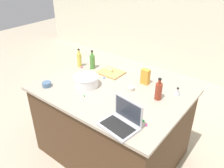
% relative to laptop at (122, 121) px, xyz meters
% --- Properties ---
extents(ground_plane, '(12.00, 12.00, 0.00)m').
position_rel_laptop_xyz_m(ground_plane, '(-0.44, 0.43, -0.95)').
color(ground_plane, '#B7A88E').
extents(wall_back, '(8.00, 0.10, 2.60)m').
position_rel_laptop_xyz_m(wall_back, '(-0.44, 2.99, 0.35)').
color(wall_back, beige).
rests_on(wall_back, ground).
extents(island_counter, '(1.57, 1.16, 0.90)m').
position_rel_laptop_xyz_m(island_counter, '(-0.44, 0.43, -0.50)').
color(island_counter, '#4C331E').
rests_on(island_counter, ground).
extents(laptop, '(0.34, 0.27, 0.22)m').
position_rel_laptop_xyz_m(laptop, '(0.00, 0.00, 0.00)').
color(laptop, '#B7B7BC').
rests_on(laptop, island_counter).
extents(mixing_bowl_large, '(0.27, 0.27, 0.12)m').
position_rel_laptop_xyz_m(mixing_bowl_large, '(-0.69, 0.30, 0.02)').
color(mixing_bowl_large, white).
rests_on(mixing_bowl_large, island_counter).
extents(bottle_olive, '(0.06, 0.06, 0.23)m').
position_rel_laptop_xyz_m(bottle_olive, '(-0.93, 0.67, 0.05)').
color(bottle_olive, '#4C8C38').
rests_on(bottle_olive, island_counter).
extents(bottle_oil, '(0.06, 0.06, 0.24)m').
position_rel_laptop_xyz_m(bottle_oil, '(-1.09, 0.61, 0.05)').
color(bottle_oil, '#DBC64C').
rests_on(bottle_oil, island_counter).
extents(bottle_soy, '(0.07, 0.07, 0.23)m').
position_rel_laptop_xyz_m(bottle_soy, '(0.04, 0.55, 0.05)').
color(bottle_soy, maroon).
rests_on(bottle_soy, island_counter).
extents(cutting_board, '(0.29, 0.23, 0.02)m').
position_rel_laptop_xyz_m(cutting_board, '(-0.66, 0.70, -0.04)').
color(cutting_board, tan).
rests_on(cutting_board, island_counter).
extents(butter_stick_left, '(0.11, 0.04, 0.04)m').
position_rel_laptop_xyz_m(butter_stick_left, '(-0.70, 0.70, -0.01)').
color(butter_stick_left, '#F4E58C').
rests_on(butter_stick_left, cutting_board).
extents(ramekin_small, '(0.08, 0.08, 0.04)m').
position_rel_laptop_xyz_m(ramekin_small, '(-0.26, 0.52, -0.03)').
color(ramekin_small, beige).
rests_on(ramekin_small, island_counter).
extents(ramekin_medium, '(0.10, 0.10, 0.05)m').
position_rel_laptop_xyz_m(ramekin_medium, '(-1.01, 0.03, -0.02)').
color(ramekin_medium, slate).
rests_on(ramekin_medium, island_counter).
extents(kitchen_timer, '(0.07, 0.07, 0.08)m').
position_rel_laptop_xyz_m(kitchen_timer, '(0.16, 0.74, -0.01)').
color(kitchen_timer, '#B2B2B7').
rests_on(kitchen_timer, island_counter).
extents(candy_bag, '(0.09, 0.06, 0.17)m').
position_rel_laptop_xyz_m(candy_bag, '(-0.22, 0.74, 0.04)').
color(candy_bag, gold).
rests_on(candy_bag, island_counter).
extents(candy_0, '(0.02, 0.02, 0.02)m').
position_rel_laptop_xyz_m(candy_0, '(-0.75, 0.37, -0.04)').
color(candy_0, '#CC3399').
rests_on(candy_0, island_counter).
extents(candy_1, '(0.02, 0.02, 0.02)m').
position_rel_laptop_xyz_m(candy_1, '(-1.04, 0.59, -0.04)').
color(candy_1, '#CC3399').
rests_on(candy_1, island_counter).
extents(candy_2, '(0.01, 0.01, 0.01)m').
position_rel_laptop_xyz_m(candy_2, '(-0.93, 0.63, -0.04)').
color(candy_2, green).
rests_on(candy_2, island_counter).
extents(candy_3, '(0.02, 0.02, 0.02)m').
position_rel_laptop_xyz_m(candy_3, '(-0.64, 0.55, -0.04)').
color(candy_3, blue).
rests_on(candy_3, island_counter).
extents(candy_4, '(0.01, 0.01, 0.01)m').
position_rel_laptop_xyz_m(candy_4, '(-0.56, 0.13, -0.04)').
color(candy_4, green).
rests_on(candy_4, island_counter).
extents(candy_5, '(0.02, 0.02, 0.02)m').
position_rel_laptop_xyz_m(candy_5, '(0.16, 0.12, -0.04)').
color(candy_5, '#CC3399').
rests_on(candy_5, island_counter).
extents(candy_6, '(0.02, 0.02, 0.02)m').
position_rel_laptop_xyz_m(candy_6, '(0.11, 0.16, -0.04)').
color(candy_6, green).
rests_on(candy_6, island_counter).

